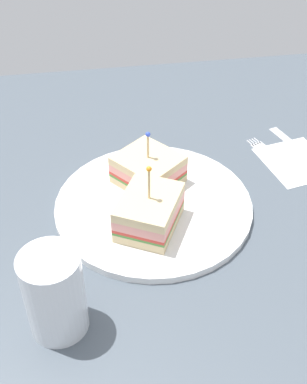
% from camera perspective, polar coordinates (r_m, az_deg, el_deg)
% --- Properties ---
extents(ground_plane, '(0.91, 0.91, 0.02)m').
position_cam_1_polar(ground_plane, '(0.73, 0.00, -2.45)').
color(ground_plane, '#4C5660').
extents(plate, '(0.28, 0.28, 0.01)m').
position_cam_1_polar(plate, '(0.72, 0.00, -1.55)').
color(plate, white).
rests_on(plate, ground_plane).
extents(sandwich_half_front, '(0.12, 0.12, 0.09)m').
position_cam_1_polar(sandwich_half_front, '(0.74, -0.78, 2.56)').
color(sandwich_half_front, beige).
rests_on(sandwich_half_front, plate).
extents(sandwich_half_back, '(0.11, 0.11, 0.10)m').
position_cam_1_polar(sandwich_half_back, '(0.66, -0.49, -2.27)').
color(sandwich_half_back, beige).
rests_on(sandwich_half_back, plate).
extents(drink_glass, '(0.07, 0.07, 0.11)m').
position_cam_1_polar(drink_glass, '(0.56, -11.15, -11.66)').
color(drink_glass, '#B74C33').
rests_on(drink_glass, ground_plane).
extents(napkin, '(0.12, 0.13, 0.00)m').
position_cam_1_polar(napkin, '(0.84, 15.93, 3.36)').
color(napkin, white).
rests_on(napkin, ground_plane).
extents(fork, '(0.05, 0.12, 0.00)m').
position_cam_1_polar(fork, '(0.85, 12.94, 4.33)').
color(fork, silver).
rests_on(fork, ground_plane).
extents(knife, '(0.05, 0.13, 0.00)m').
position_cam_1_polar(knife, '(0.88, 15.71, 5.17)').
color(knife, silver).
rests_on(knife, ground_plane).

